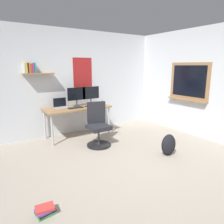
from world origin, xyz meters
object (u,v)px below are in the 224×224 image
(office_chair, at_px, (98,127))
(monitor_secondary, at_px, (91,94))
(laptop, at_px, (61,105))
(computer_mouse, at_px, (86,106))
(backpack, at_px, (169,145))
(keyboard, at_px, (76,108))
(monitor_primary, at_px, (77,95))
(desk, at_px, (77,110))
(coffee_mug, at_px, (102,103))
(book_stack_on_floor, at_px, (45,211))

(office_chair, bearing_deg, monitor_secondary, 70.75)
(laptop, bearing_deg, computer_mouse, -23.60)
(laptop, distance_m, backpack, 2.62)
(keyboard, bearing_deg, office_chair, -73.50)
(keyboard, bearing_deg, monitor_primary, 58.69)
(office_chair, height_order, monitor_secondary, monitor_secondary)
(desk, xyz_separation_m, computer_mouse, (0.20, -0.08, 0.08))
(monitor_primary, distance_m, keyboard, 0.35)
(desk, relative_size, coffee_mug, 17.21)
(laptop, height_order, backpack, laptop)
(monitor_secondary, relative_size, keyboard, 1.25)
(book_stack_on_floor, bearing_deg, monitor_primary, 58.09)
(laptop, height_order, monitor_primary, monitor_primary)
(monitor_primary, bearing_deg, desk, -109.74)
(monitor_primary, bearing_deg, computer_mouse, -50.43)
(office_chair, xyz_separation_m, monitor_secondary, (0.31, 0.89, 0.60))
(office_chair, bearing_deg, monitor_primary, 95.55)
(monitor_primary, height_order, computer_mouse, monitor_primary)
(laptop, distance_m, coffee_mug, 1.07)
(monitor_primary, bearing_deg, monitor_secondary, 0.00)
(monitor_secondary, relative_size, book_stack_on_floor, 1.97)
(monitor_primary, bearing_deg, office_chair, -84.45)
(laptop, xyz_separation_m, backpack, (1.37, -2.16, -0.58))
(monitor_secondary, bearing_deg, coffee_mug, -29.54)
(monitor_primary, distance_m, computer_mouse, 0.36)
(keyboard, relative_size, book_stack_on_floor, 1.57)
(monitor_secondary, bearing_deg, monitor_primary, 180.00)
(coffee_mug, xyz_separation_m, book_stack_on_floor, (-2.18, -2.31, -0.73))
(desk, relative_size, office_chair, 1.67)
(laptop, xyz_separation_m, coffee_mug, (1.05, -0.19, -0.01))
(computer_mouse, bearing_deg, office_chair, -96.20)
(office_chair, height_order, laptop, laptop)
(monitor_primary, height_order, monitor_secondary, same)
(office_chair, xyz_separation_m, monitor_primary, (-0.09, 0.89, 0.60))
(monitor_primary, xyz_separation_m, coffee_mug, (0.65, -0.15, -0.22))
(backpack, distance_m, book_stack_on_floor, 2.53)
(desk, height_order, backpack, desk)
(computer_mouse, bearing_deg, backpack, -67.10)
(office_chair, xyz_separation_m, keyboard, (-0.20, 0.69, 0.34))
(office_chair, bearing_deg, laptop, 117.26)
(office_chair, distance_m, book_stack_on_floor, 2.28)
(laptop, relative_size, computer_mouse, 2.98)
(computer_mouse, distance_m, backpack, 2.15)
(laptop, xyz_separation_m, computer_mouse, (0.56, -0.24, -0.04))
(monitor_primary, distance_m, backpack, 2.46)
(desk, relative_size, laptop, 5.11)
(office_chair, xyz_separation_m, backpack, (0.88, -1.22, -0.20))
(keyboard, bearing_deg, monitor_secondary, 20.77)
(keyboard, bearing_deg, desk, 47.01)
(office_chair, distance_m, laptop, 1.12)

